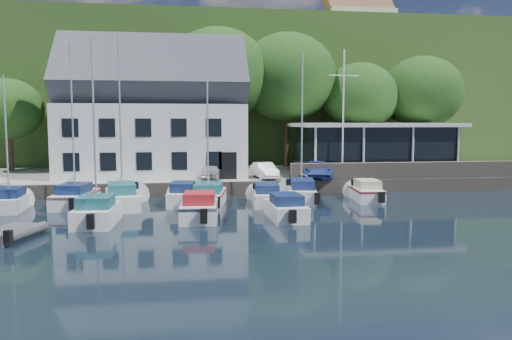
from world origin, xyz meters
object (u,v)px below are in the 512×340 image
object	(u,v)px
boat_r1_3	(183,193)
boat_r2_2	(199,206)
flagpole	(343,114)
car_blue	(317,169)
boat_r1_4	(208,137)
boat_r1_7	(366,190)
dinghy_1	(9,232)
club_pavilion	(373,148)
boat_r1_6	(302,132)
boat_r1_0	(6,140)
boat_r1_2	(120,130)
car_silver	(212,172)
boat_r2_1	(94,134)
car_dgrey	(299,170)
car_white	(264,170)
boat_r2_3	(286,206)
boat_r1_5	(266,194)
harbor_building	(154,120)
boat_r1_1	(73,134)

from	to	relation	value
boat_r1_3	boat_r2_2	size ratio (longest dim) A/B	1.08
flagpole	car_blue	bearing A→B (deg)	179.04
boat_r1_4	boat_r2_2	size ratio (longest dim) A/B	1.69
boat_r1_7	dinghy_1	xyz separation A→B (m)	(-19.71, -8.49, -0.33)
club_pavilion	boat_r1_6	distance (m)	11.52
boat_r1_0	boat_r1_2	world-z (taller)	boat_r1_2
boat_r1_7	boat_r1_4	bearing A→B (deg)	-171.82
car_silver	boat_r1_4	size ratio (longest dim) A/B	0.38
boat_r1_3	boat_r1_7	bearing A→B (deg)	5.55
club_pavilion	boat_r2_2	size ratio (longest dim) A/B	2.59
car_blue	car_silver	bearing A→B (deg)	-167.41
club_pavilion	boat_r2_2	bearing A→B (deg)	-137.90
boat_r1_0	boat_r2_1	size ratio (longest dim) A/B	0.91
car_dgrey	car_blue	bearing A→B (deg)	-13.49
car_white	boat_r1_2	bearing A→B (deg)	-157.88
boat_r1_6	boat_r2_3	world-z (taller)	boat_r1_6
boat_r1_5	boat_r2_1	distance (m)	11.45
harbor_building	car_white	distance (m)	9.82
flagpole	club_pavilion	bearing A→B (deg)	43.38
car_white	car_blue	distance (m)	3.96
car_blue	dinghy_1	distance (m)	22.01
car_blue	boat_r1_5	distance (m)	7.18
harbor_building	boat_r1_5	size ratio (longest dim) A/B	2.36
club_pavilion	boat_r2_2	distance (m)	20.17
harbor_building	flagpole	xyz separation A→B (m)	(14.16, -4.13, 0.42)
boat_r1_6	boat_r2_3	xyz separation A→B (m)	(-2.19, -5.60, -3.85)
car_silver	boat_r2_3	world-z (taller)	car_silver
car_blue	boat_r1_4	world-z (taller)	boat_r1_4
harbor_building	boat_r1_2	world-z (taller)	harbor_building
car_blue	boat_r1_4	distance (m)	10.14
boat_r2_3	car_silver	bearing A→B (deg)	107.06
harbor_building	club_pavilion	bearing A→B (deg)	-1.59
boat_r1_4	boat_r2_1	distance (m)	7.85
flagpole	boat_r1_3	bearing A→B (deg)	-159.00
flagpole	car_dgrey	bearing A→B (deg)	168.96
club_pavilion	boat_r1_7	bearing A→B (deg)	-113.96
boat_r1_4	boat_r1_7	distance (m)	11.11
club_pavilion	boat_r1_3	distance (m)	17.93
boat_r1_4	boat_r1_5	distance (m)	5.15
boat_r1_1	boat_r2_2	distance (m)	9.84
boat_r1_0	boat_r1_5	size ratio (longest dim) A/B	1.37
car_silver	boat_r1_7	world-z (taller)	car_silver
harbor_building	car_blue	xyz separation A→B (m)	(12.21, -4.10, -3.65)
harbor_building	flagpole	bearing A→B (deg)	-16.26
car_white	flagpole	distance (m)	7.24
club_pavilion	harbor_building	bearing A→B (deg)	178.41
boat_r2_2	boat_r2_3	xyz separation A→B (m)	(4.64, -0.27, -0.07)
harbor_building	car_silver	bearing A→B (deg)	-43.03
harbor_building	boat_r1_7	distance (m)	17.43
car_silver	boat_r1_0	bearing A→B (deg)	-146.77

